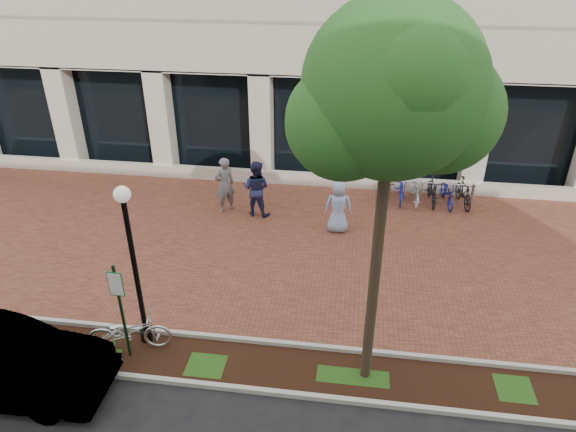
# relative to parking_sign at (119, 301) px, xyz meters

# --- Properties ---
(ground) EXTENTS (120.00, 120.00, 0.00)m
(ground) POSITION_rel_parking_sign_xyz_m (3.28, 5.33, -1.60)
(ground) COLOR black
(ground) RESTS_ON ground
(brick_plaza) EXTENTS (40.00, 9.00, 0.01)m
(brick_plaza) POSITION_rel_parking_sign_xyz_m (3.28, 5.33, -1.60)
(brick_plaza) COLOR brown
(brick_plaza) RESTS_ON ground
(planting_strip) EXTENTS (40.00, 1.50, 0.01)m
(planting_strip) POSITION_rel_parking_sign_xyz_m (3.28, 0.08, -1.60)
(planting_strip) COLOR black
(planting_strip) RESTS_ON ground
(curb_plaza_side) EXTENTS (40.00, 0.12, 0.12)m
(curb_plaza_side) POSITION_rel_parking_sign_xyz_m (3.28, 0.83, -1.54)
(curb_plaza_side) COLOR #BABAB0
(curb_plaza_side) RESTS_ON ground
(curb_street_side) EXTENTS (40.00, 0.12, 0.12)m
(curb_street_side) POSITION_rel_parking_sign_xyz_m (3.28, -0.67, -1.54)
(curb_street_side) COLOR #BABAB0
(curb_street_side) RESTS_ON ground
(parking_sign) EXTENTS (0.34, 0.07, 2.53)m
(parking_sign) POSITION_rel_parking_sign_xyz_m (0.00, 0.00, 0.00)
(parking_sign) COLOR #133619
(parking_sign) RESTS_ON ground
(lamppost) EXTENTS (0.36, 0.36, 4.12)m
(lamppost) POSITION_rel_parking_sign_xyz_m (0.19, 0.57, 0.73)
(lamppost) COLOR black
(lamppost) RESTS_ON ground
(street_tree) EXTENTS (3.67, 3.06, 7.96)m
(street_tree) POSITION_rel_parking_sign_xyz_m (5.48, 0.19, 4.63)
(street_tree) COLOR #443827
(street_tree) RESTS_ON ground
(locked_bicycle) EXTENTS (2.04, 1.10, 1.02)m
(locked_bicycle) POSITION_rel_parking_sign_xyz_m (-0.05, 0.25, -1.09)
(locked_bicycle) COLOR silver
(locked_bicycle) RESTS_ON ground
(pedestrian_left) EXTENTS (0.87, 0.83, 2.01)m
(pedestrian_left) POSITION_rel_parking_sign_xyz_m (0.49, 7.32, -0.60)
(pedestrian_left) COLOR slate
(pedestrian_left) RESTS_ON ground
(pedestrian_mid) EXTENTS (1.09, 0.92, 1.99)m
(pedestrian_mid) POSITION_rel_parking_sign_xyz_m (1.62, 7.20, -0.61)
(pedestrian_mid) COLOR navy
(pedestrian_mid) RESTS_ON ground
(pedestrian_right) EXTENTS (0.90, 0.60, 1.81)m
(pedestrian_right) POSITION_rel_parking_sign_xyz_m (4.48, 6.44, -0.70)
(pedestrian_right) COLOR #91AED9
(pedestrian_right) RESTS_ON ground
(bollard) EXTENTS (0.12, 0.12, 0.97)m
(bollard) POSITION_rel_parking_sign_xyz_m (9.13, 8.79, -1.11)
(bollard) COLOR silver
(bollard) RESTS_ON ground
(bike_rack_cluster) EXTENTS (3.50, 1.77, 1.00)m
(bike_rack_cluster) POSITION_rel_parking_sign_xyz_m (7.45, 8.89, -1.13)
(bike_rack_cluster) COLOR black
(bike_rack_cluster) RESTS_ON ground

